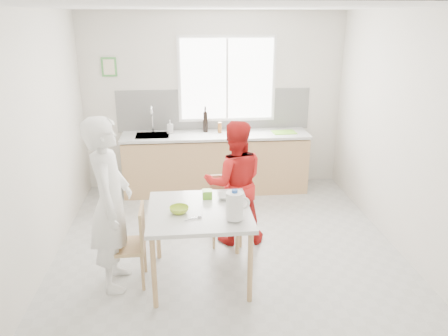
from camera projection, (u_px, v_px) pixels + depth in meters
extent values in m
plane|color=#B7B7B2|center=(228.00, 253.00, 5.10)|extent=(4.50, 4.50, 0.00)
plane|color=silver|center=(214.00, 102.00, 6.76)|extent=(4.00, 0.00, 4.00)
plane|color=silver|center=(268.00, 248.00, 2.54)|extent=(4.00, 0.00, 4.00)
plane|color=silver|center=(35.00, 147.00, 4.48)|extent=(0.00, 4.50, 4.50)
plane|color=silver|center=(408.00, 137.00, 4.83)|extent=(0.00, 4.50, 4.50)
plane|color=white|center=(229.00, 7.00, 4.20)|extent=(4.50, 4.50, 0.00)
cube|color=white|center=(227.00, 79.00, 6.65)|extent=(1.50, 0.03, 1.30)
cube|color=white|center=(227.00, 79.00, 6.63)|extent=(1.40, 0.02, 1.20)
cube|color=white|center=(227.00, 79.00, 6.63)|extent=(0.03, 0.03, 1.20)
cube|color=white|center=(214.00, 110.00, 6.80)|extent=(3.00, 0.02, 0.65)
cube|color=#4A9C47|center=(109.00, 67.00, 6.43)|extent=(0.22, 0.02, 0.28)
cube|color=beige|center=(109.00, 67.00, 6.42)|extent=(0.16, 0.01, 0.22)
cube|color=tan|center=(216.00, 164.00, 6.79)|extent=(2.80, 0.60, 0.86)
cube|color=#3F3326|center=(216.00, 187.00, 6.92)|extent=(2.80, 0.54, 0.10)
cube|color=silver|center=(216.00, 135.00, 6.63)|extent=(2.84, 0.64, 0.04)
cube|color=#A5A5AA|center=(153.00, 136.00, 6.55)|extent=(0.50, 0.40, 0.03)
cylinder|color=silver|center=(153.00, 121.00, 6.63)|extent=(0.02, 0.02, 0.36)
torus|color=silver|center=(152.00, 110.00, 6.51)|extent=(0.02, 0.18, 0.18)
cube|color=silver|center=(199.00, 211.00, 4.37)|extent=(1.04, 1.04, 0.04)
cylinder|color=tan|center=(154.00, 274.00, 4.04)|extent=(0.05, 0.05, 0.73)
cylinder|color=tan|center=(158.00, 229.00, 4.89)|extent=(0.05, 0.05, 0.73)
cylinder|color=tan|center=(250.00, 268.00, 4.13)|extent=(0.05, 0.05, 0.73)
cylinder|color=tan|center=(237.00, 225.00, 4.97)|extent=(0.05, 0.05, 0.73)
cube|color=tan|center=(126.00, 246.00, 4.42)|extent=(0.39, 0.39, 0.04)
cube|color=tan|center=(142.00, 226.00, 4.36)|extent=(0.03, 0.37, 0.40)
cylinder|color=tan|center=(113.00, 257.00, 4.63)|extent=(0.03, 0.03, 0.40)
cylinder|color=tan|center=(109.00, 275.00, 4.32)|extent=(0.03, 0.03, 0.40)
cylinder|color=tan|center=(145.00, 256.00, 4.66)|extent=(0.03, 0.03, 0.40)
cylinder|color=tan|center=(143.00, 273.00, 4.35)|extent=(0.03, 0.03, 0.40)
cube|color=tan|center=(226.00, 211.00, 5.23)|extent=(0.38, 0.38, 0.04)
cube|color=tan|center=(224.00, 190.00, 5.32)|extent=(0.36, 0.03, 0.39)
cylinder|color=tan|center=(214.00, 234.00, 5.14)|extent=(0.03, 0.03, 0.38)
cylinder|color=tan|center=(241.00, 233.00, 5.17)|extent=(0.03, 0.03, 0.38)
cylinder|color=tan|center=(212.00, 222.00, 5.44)|extent=(0.03, 0.03, 0.38)
cylinder|color=tan|center=(237.00, 221.00, 5.47)|extent=(0.03, 0.03, 0.38)
imported|color=white|center=(111.00, 205.00, 4.25)|extent=(0.43, 0.65, 1.76)
imported|color=red|center=(235.00, 183.00, 5.16)|extent=(0.74, 0.58, 1.50)
imported|color=#A4CA2E|center=(179.00, 210.00, 4.29)|extent=(0.20, 0.20, 0.06)
imported|color=silver|center=(226.00, 196.00, 4.62)|extent=(0.20, 0.20, 0.05)
cylinder|color=white|center=(235.00, 206.00, 4.08)|extent=(0.17, 0.17, 0.26)
cylinder|color=blue|center=(235.00, 191.00, 4.04)|extent=(0.06, 0.06, 0.03)
torus|color=white|center=(243.00, 203.00, 4.08)|extent=(0.13, 0.03, 0.13)
cube|color=#67B62A|center=(207.00, 194.00, 4.62)|extent=(0.10, 0.10, 0.09)
cylinder|color=#A5A5AA|center=(192.00, 219.00, 4.15)|extent=(0.15, 0.07, 0.01)
cube|color=#80DA32|center=(284.00, 132.00, 6.69)|extent=(0.36, 0.27, 0.01)
cylinder|color=black|center=(205.00, 122.00, 6.68)|extent=(0.07, 0.07, 0.32)
cylinder|color=black|center=(205.00, 122.00, 6.70)|extent=(0.07, 0.07, 0.30)
cylinder|color=brown|center=(220.00, 128.00, 6.66)|extent=(0.06, 0.06, 0.16)
imported|color=#999999|center=(170.00, 127.00, 6.63)|extent=(0.09, 0.09, 0.20)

